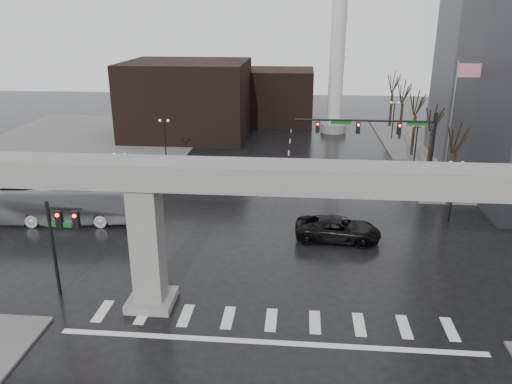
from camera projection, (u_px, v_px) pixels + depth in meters
The scene contains 23 objects.
ground at pixel (272, 310), 28.45m from camera, with size 160.00×160.00×0.00m, color black.
sidewalk_ne at pixel (505, 153), 59.98m from camera, with size 28.00×36.00×0.15m, color #625F5D.
sidewalk_nw at pixel (88, 144), 64.35m from camera, with size 28.00×36.00×0.15m, color #625F5D.
elevated_guideway at pixel (298, 198), 26.01m from camera, with size 48.00×2.60×8.70m.
building_far_left at pixel (187, 99), 67.29m from camera, with size 16.00×14.00×10.00m, color black.
building_far_mid at pixel (279, 96), 76.00m from camera, with size 10.00×10.00×8.00m, color black.
smokestack at pixel (338, 34), 66.54m from camera, with size 3.60×3.60×30.00m.
signal_mast_arm at pixel (389, 137), 43.34m from camera, with size 12.12×0.43×8.00m.
signal_left_pole at pixel (60, 233), 28.57m from camera, with size 2.30×0.30×6.00m.
flagpole_assembly at pixel (455, 112), 45.23m from camera, with size 2.06×0.12×12.00m.
lamp_right_0 at pixel (454, 181), 39.26m from camera, with size 1.22×0.32×5.11m.
lamp_right_1 at pixel (416, 139), 52.38m from camera, with size 1.22×0.32×5.11m.
lamp_right_2 at pixel (394, 114), 65.50m from camera, with size 1.22×0.32×5.11m.
lamp_left_0 at pixel (121, 172), 41.53m from camera, with size 1.22×0.32×5.11m.
lamp_left_1 at pixel (165, 134), 54.65m from camera, with size 1.22×0.32×5.11m.
lamp_left_2 at pixel (192, 110), 67.77m from camera, with size 1.22×0.32×5.11m.
tree_right_0 at pixel (452, 174), 43.17m from camera, with size 1.09×1.58×7.50m.
tree_right_1 at pixel (430, 150), 50.64m from camera, with size 1.09×1.61×7.67m.
tree_right_2 at pixel (414, 132), 58.12m from camera, with size 1.10×1.63×7.85m.
tree_right_3 at pixel (401, 118), 65.60m from camera, with size 1.11×1.66×8.02m.
tree_right_4 at pixel (391, 106), 73.07m from camera, with size 1.12×1.69×8.19m.
pickup_truck at pixel (338, 229), 36.95m from camera, with size 2.90×6.29×1.75m, color black.
city_bus at pixel (64, 202), 39.94m from camera, with size 2.78×11.86×3.30m, color #A5A4A9.
Camera 1 is at (1.26, -24.48, 15.96)m, focal length 35.00 mm.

